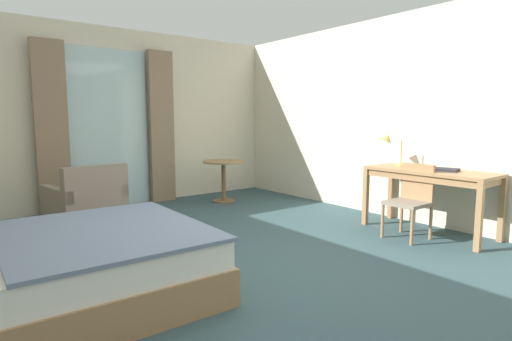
{
  "coord_description": "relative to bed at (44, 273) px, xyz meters",
  "views": [
    {
      "loc": [
        -2.2,
        -2.8,
        1.38
      ],
      "look_at": [
        0.55,
        0.75,
        0.81
      ],
      "focal_mm": 28.87,
      "sensor_mm": 36.0,
      "label": 1
    }
  ],
  "objects": [
    {
      "name": "desk_chair",
      "position": [
        3.74,
        -0.59,
        0.2
      ],
      "size": [
        0.42,
        0.42,
        0.86
      ],
      "color": "gray",
      "rests_on": "ground"
    },
    {
      "name": "armchair_by_window",
      "position": [
        0.89,
        2.13,
        0.05
      ],
      "size": [
        0.9,
        0.89,
        0.82
      ],
      "color": "gray",
      "rests_on": "ground"
    },
    {
      "name": "bed",
      "position": [
        0.0,
        0.0,
        0.0
      ],
      "size": [
        2.27,
        1.67,
        0.96
      ],
      "color": "#9E754C",
      "rests_on": "ground"
    },
    {
      "name": "curtain_panel_right",
      "position": [
        2.4,
        3.17,
        0.95
      ],
      "size": [
        0.41,
        0.1,
        2.46
      ],
      "primitive_type": "cube",
      "color": "#897056",
      "rests_on": "ground"
    },
    {
      "name": "desk_lamp",
      "position": [
        4.07,
        -0.03,
        0.81
      ],
      "size": [
        0.24,
        0.3,
        0.44
      ],
      "color": "tan",
      "rests_on": "writing_desk"
    },
    {
      "name": "wall_right",
      "position": [
        4.5,
        -0.37,
        1.1
      ],
      "size": [
        0.12,
        7.56,
        2.76
      ],
      "primitive_type": "cube",
      "color": "beige",
      "rests_on": "ground"
    },
    {
      "name": "closed_book",
      "position": [
        4.11,
        -0.76,
        0.51
      ],
      "size": [
        0.26,
        0.34,
        0.03
      ],
      "primitive_type": "cube",
      "rotation": [
        0.0,
        0.0,
        0.23
      ],
      "color": "#232328",
      "rests_on": "writing_desk"
    },
    {
      "name": "balcony_glass_door",
      "position": [
        1.58,
        3.27,
        0.94
      ],
      "size": [
        1.22,
        0.02,
        2.43
      ],
      "primitive_type": "cube",
      "color": "silver",
      "rests_on": "ground"
    },
    {
      "name": "curtain_panel_left",
      "position": [
        0.75,
        3.17,
        0.95
      ],
      "size": [
        0.43,
        0.1,
        2.46
      ],
      "primitive_type": "cube",
      "color": "#897056",
      "rests_on": "ground"
    },
    {
      "name": "wall_back",
      "position": [
        1.67,
        3.35,
        1.1
      ],
      "size": [
        5.78,
        0.12,
        2.76
      ],
      "primitive_type": "cube",
      "color": "beige",
      "rests_on": "ground"
    },
    {
      "name": "round_cafe_table",
      "position": [
        3.16,
        2.48,
        0.23
      ],
      "size": [
        0.68,
        0.68,
        0.68
      ],
      "color": "#9E754C",
      "rests_on": "ground"
    },
    {
      "name": "ground",
      "position": [
        1.67,
        -0.37,
        -0.33
      ],
      "size": [
        6.18,
        7.96,
        0.1
      ],
      "primitive_type": "cube",
      "color": "#334C51"
    },
    {
      "name": "writing_desk",
      "position": [
        4.09,
        -0.6,
        0.4
      ],
      "size": [
        0.63,
        1.48,
        0.77
      ],
      "color": "#9E754C",
      "rests_on": "ground"
    }
  ]
}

